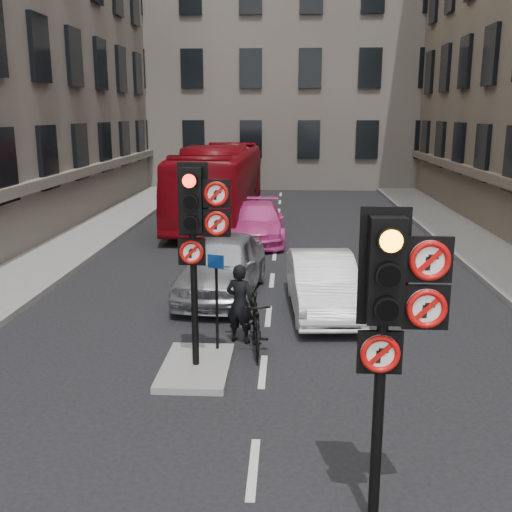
# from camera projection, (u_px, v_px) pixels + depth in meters

# --- Properties ---
(pavement_left) EXTENTS (3.00, 50.00, 0.16)m
(pavement_left) POSITION_uv_depth(u_px,v_px,m) (32.00, 265.00, 17.83)
(pavement_left) COLOR gray
(pavement_left) RESTS_ON ground
(centre_island) EXTENTS (1.20, 2.00, 0.12)m
(centre_island) POSITION_uv_depth(u_px,v_px,m) (196.00, 367.00, 10.72)
(centre_island) COLOR gray
(centre_island) RESTS_ON ground
(building_far) EXTENTS (30.00, 14.00, 20.00)m
(building_far) POSITION_uv_depth(u_px,v_px,m) (284.00, 30.00, 40.40)
(building_far) COLOR gray
(building_far) RESTS_ON ground
(signal_near) EXTENTS (0.91, 0.40, 3.58)m
(signal_near) POSITION_uv_depth(u_px,v_px,m) (392.00, 305.00, 6.11)
(signal_near) COLOR black
(signal_near) RESTS_ON ground
(signal_far) EXTENTS (0.91, 0.40, 3.58)m
(signal_far) POSITION_uv_depth(u_px,v_px,m) (197.00, 222.00, 10.10)
(signal_far) COLOR black
(signal_far) RESTS_ON centre_island
(car_silver) EXTENTS (2.22, 4.70, 1.55)m
(car_silver) POSITION_uv_depth(u_px,v_px,m) (222.00, 265.00, 15.02)
(car_silver) COLOR #9FA0A6
(car_silver) RESTS_ON ground
(car_white) EXTENTS (1.70, 4.16, 1.34)m
(car_white) POSITION_uv_depth(u_px,v_px,m) (323.00, 283.00, 13.79)
(car_white) COLOR white
(car_white) RESTS_ON ground
(car_pink) EXTENTS (2.10, 4.72, 1.35)m
(car_pink) POSITION_uv_depth(u_px,v_px,m) (258.00, 222.00, 21.50)
(car_pink) COLOR #E4439F
(car_pink) RESTS_ON ground
(bus_red) EXTENTS (2.98, 11.52, 3.19)m
(bus_red) POSITION_uv_depth(u_px,v_px,m) (219.00, 183.00, 25.39)
(bus_red) COLOR maroon
(bus_red) RESTS_ON ground
(motorcycle) EXTENTS (0.70, 1.83, 1.08)m
(motorcycle) POSITION_uv_depth(u_px,v_px,m) (256.00, 324.00, 11.53)
(motorcycle) COLOR black
(motorcycle) RESTS_ON ground
(motorcyclist) EXTENTS (0.69, 0.57, 1.62)m
(motorcyclist) POSITION_uv_depth(u_px,v_px,m) (240.00, 303.00, 11.89)
(motorcyclist) COLOR black
(motorcyclist) RESTS_ON ground
(info_sign) EXTENTS (0.31, 0.14, 1.85)m
(info_sign) POSITION_uv_depth(u_px,v_px,m) (216.00, 289.00, 11.13)
(info_sign) COLOR black
(info_sign) RESTS_ON centre_island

